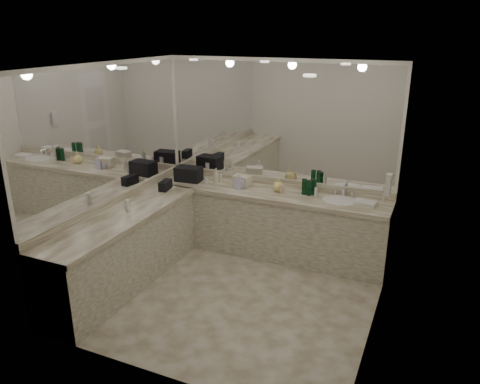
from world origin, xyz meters
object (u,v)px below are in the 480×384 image
at_px(black_toiletry_bag, 189,174).
at_px(soap_bottle_b, 239,182).
at_px(cream_cosmetic_case, 242,181).
at_px(sink, 340,201).
at_px(soap_bottle_a, 216,176).
at_px(hand_towel, 365,203).
at_px(soap_bottle_c, 278,184).
at_px(wall_phone, 388,185).

distance_m(black_toiletry_bag, soap_bottle_b, 0.80).
height_order(cream_cosmetic_case, soap_bottle_b, soap_bottle_b).
distance_m(sink, soap_bottle_a, 1.76).
height_order(sink, soap_bottle_b, soap_bottle_b).
distance_m(hand_towel, soap_bottle_c, 1.15).
distance_m(cream_cosmetic_case, soap_bottle_a, 0.39).
bearing_deg(black_toiletry_bag, soap_bottle_b, -2.57).
relative_size(wall_phone, hand_towel, 0.91).
bearing_deg(soap_bottle_a, hand_towel, -1.02).
bearing_deg(soap_bottle_b, sink, 3.27).
xyz_separation_m(hand_towel, soap_bottle_a, (-2.07, 0.04, 0.08)).
relative_size(sink, soap_bottle_b, 2.17).
height_order(black_toiletry_bag, cream_cosmetic_case, black_toiletry_bag).
xyz_separation_m(cream_cosmetic_case, soap_bottle_c, (0.54, -0.02, 0.03)).
xyz_separation_m(sink, wall_phone, (0.61, -0.50, 0.46)).
distance_m(sink, wall_phone, 0.91).
bearing_deg(cream_cosmetic_case, soap_bottle_c, 11.68).
bearing_deg(cream_cosmetic_case, wall_phone, -2.13).
relative_size(wall_phone, soap_bottle_c, 1.26).
relative_size(sink, hand_towel, 1.67).
bearing_deg(sink, cream_cosmetic_case, 177.51).
distance_m(wall_phone, soap_bottle_b, 2.03).
xyz_separation_m(wall_phone, soap_bottle_a, (-2.36, 0.54, -0.35)).
bearing_deg(sink, soap_bottle_b, -176.73).
relative_size(cream_cosmetic_case, hand_towel, 0.92).
bearing_deg(soap_bottle_b, hand_towel, 2.69).
bearing_deg(black_toiletry_bag, soap_bottle_a, 11.25).
height_order(black_toiletry_bag, soap_bottle_b, black_toiletry_bag).
bearing_deg(sink, wall_phone, -39.57).
relative_size(black_toiletry_bag, soap_bottle_a, 1.73).
bearing_deg(soap_bottle_c, wall_phone, -20.59).
relative_size(soap_bottle_b, soap_bottle_c, 1.06).
bearing_deg(cream_cosmetic_case, sink, 11.19).
relative_size(sink, soap_bottle_a, 2.10).
bearing_deg(hand_towel, soap_bottle_b, -177.31).
relative_size(sink, cream_cosmetic_case, 1.82).
height_order(sink, soap_bottle_c, soap_bottle_c).
height_order(wall_phone, black_toiletry_bag, wall_phone).
bearing_deg(wall_phone, black_toiletry_bag, 170.56).
bearing_deg(soap_bottle_c, soap_bottle_b, -167.13).
height_order(cream_cosmetic_case, soap_bottle_a, soap_bottle_a).
xyz_separation_m(cream_cosmetic_case, hand_towel, (1.68, -0.06, -0.05)).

